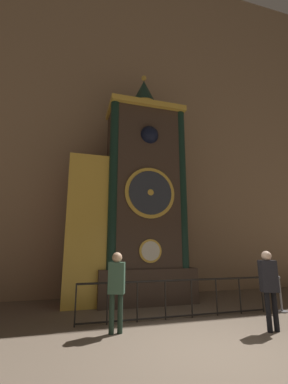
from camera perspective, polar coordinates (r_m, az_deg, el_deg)
name	(u,v)px	position (r m, az deg, el deg)	size (l,w,h in m)	color
ground_plane	(216,353)	(5.23, 15.78, -31.22)	(28.00, 28.00, 0.00)	brown
cathedral_back_wall	(133,109)	(11.95, -2.45, 17.96)	(24.00, 0.32, 15.53)	#997A5B
clock_tower	(134,201)	(8.99, -2.31, -2.01)	(4.21, 1.78, 8.42)	#423328
railing_fence	(179,296)	(7.09, 7.71, -21.99)	(5.11, 0.05, 0.94)	black
visitor_near	(117,283)	(5.85, -6.12, -19.52)	(0.39, 0.32, 1.64)	#213427
visitor_far	(269,282)	(6.55, 26.00, -17.52)	(0.39, 0.30, 1.66)	black
stanchion_post	(281,300)	(8.62, 28.16, -20.48)	(0.28, 0.28, 0.95)	gray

